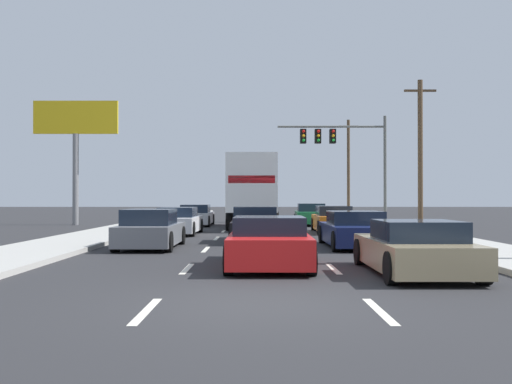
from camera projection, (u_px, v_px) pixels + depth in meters
name	position (u px, v px, depth m)	size (l,w,h in m)	color
ground_plane	(256.00, 226.00, 34.12)	(140.00, 140.00, 0.00)	#2B2B2D
sidewalk_right	(389.00, 229.00, 29.14)	(2.86, 80.00, 0.14)	#B2AFA8
sidewalk_left	(123.00, 229.00, 29.10)	(2.86, 80.00, 0.14)	#B2AFA8
lane_markings	(256.00, 229.00, 30.94)	(3.54, 57.00, 0.01)	silver
car_silver	(194.00, 216.00, 34.16)	(1.92, 4.37, 1.24)	#B7BABF
car_white	(177.00, 222.00, 26.07)	(1.90, 4.30, 1.22)	white
car_gray	(149.00, 230.00, 18.91)	(1.83, 4.10, 1.28)	slate
box_truck	(252.00, 188.00, 31.13)	(2.72, 9.06, 3.77)	white
car_black	(253.00, 226.00, 21.79)	(1.86, 4.49, 1.32)	black
car_red	(267.00, 243.00, 13.95)	(2.01, 4.61, 1.20)	red
car_green	(309.00, 215.00, 34.71)	(1.99, 4.08, 1.30)	#196B38
car_orange	(332.00, 220.00, 27.36)	(1.88, 4.63, 1.26)	orange
car_navy	(353.00, 231.00, 19.36)	(2.02, 4.57, 1.20)	#141E4C
car_tan	(413.00, 249.00, 12.53)	(1.97, 4.38, 1.17)	tan
traffic_signal_mast	(335.00, 143.00, 38.95)	(7.32, 0.69, 7.15)	#595B56
utility_pole_mid	(419.00, 151.00, 32.58)	(1.80, 0.28, 8.27)	brown
utility_pole_far	(347.00, 166.00, 54.36)	(1.80, 0.28, 8.96)	brown
roadside_billboard	(74.00, 133.00, 35.15)	(5.12, 0.36, 7.53)	slate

